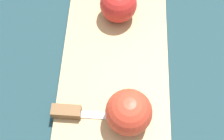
# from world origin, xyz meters

# --- Properties ---
(ground_plane) EXTENTS (4.00, 4.00, 0.00)m
(ground_plane) POSITION_xyz_m (0.00, 0.00, 0.00)
(ground_plane) COLOR #193338
(cutting_board) EXTENTS (0.44, 0.24, 0.02)m
(cutting_board) POSITION_xyz_m (0.00, 0.00, 0.01)
(cutting_board) COLOR tan
(cutting_board) RESTS_ON ground_plane
(apple_half_left) EXTENTS (0.08, 0.08, 0.08)m
(apple_half_left) POSITION_xyz_m (-0.15, 0.01, 0.06)
(apple_half_left) COLOR red
(apple_half_left) RESTS_ON cutting_board
(apple_half_right) EXTENTS (0.09, 0.09, 0.09)m
(apple_half_right) POSITION_xyz_m (0.10, 0.03, 0.06)
(apple_half_right) COLOR red
(apple_half_right) RESTS_ON cutting_board
(knife) EXTENTS (0.03, 0.13, 0.02)m
(knife) POSITION_xyz_m (0.09, -0.08, 0.03)
(knife) COLOR silver
(knife) RESTS_ON cutting_board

